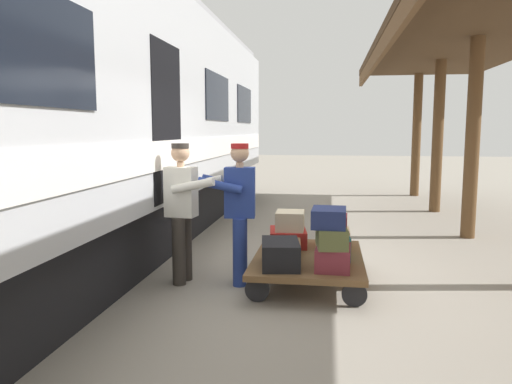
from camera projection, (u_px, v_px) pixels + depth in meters
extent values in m
plane|color=gray|center=(315.00, 278.00, 6.25)|extent=(60.00, 60.00, 0.00)
cylinder|color=brown|center=(416.00, 135.00, 13.82)|extent=(0.24, 0.24, 3.40)
cylinder|color=brown|center=(438.00, 137.00, 11.10)|extent=(0.24, 0.24, 3.40)
cylinder|color=brown|center=(473.00, 139.00, 8.38)|extent=(0.24, 0.24, 3.40)
cube|color=brown|center=(407.00, 9.00, 5.70)|extent=(0.08, 17.42, 0.30)
cube|color=#B7BABF|center=(56.00, 92.00, 6.45)|extent=(3.00, 16.42, 2.90)
cube|color=black|center=(63.00, 235.00, 6.69)|extent=(2.55, 15.60, 0.90)
cube|color=silver|center=(169.00, 154.00, 6.33)|extent=(0.03, 16.09, 0.36)
cube|color=black|center=(245.00, 105.00, 11.86)|extent=(0.02, 1.81, 0.84)
cube|color=black|center=(218.00, 97.00, 9.04)|extent=(0.02, 1.81, 0.84)
cube|color=black|center=(32.00, 44.00, 3.40)|extent=(0.02, 1.81, 0.84)
cube|color=black|center=(163.00, 123.00, 6.29)|extent=(0.12, 1.10, 2.00)
cube|color=brown|center=(308.00, 259.00, 6.01)|extent=(1.30, 1.86, 0.07)
cylinder|color=black|center=(354.00, 294.00, 5.23)|extent=(0.27, 0.05, 0.27)
cylinder|color=black|center=(257.00, 290.00, 5.38)|extent=(0.27, 0.05, 0.27)
cylinder|color=black|center=(349.00, 258.00, 6.68)|extent=(0.27, 0.05, 0.27)
cylinder|color=black|center=(273.00, 255.00, 6.84)|extent=(0.27, 0.05, 0.27)
cube|color=#1E666B|center=(333.00, 245.00, 5.94)|extent=(0.41, 0.60, 0.29)
cube|color=brown|center=(284.00, 248.00, 6.04)|extent=(0.42, 0.49, 0.17)
cube|color=#AD231E|center=(288.00, 237.00, 6.54)|extent=(0.54, 0.62, 0.22)
cube|color=black|center=(280.00, 254.00, 5.53)|extent=(0.49, 0.67, 0.29)
cube|color=tan|center=(333.00, 238.00, 6.45)|extent=(0.43, 0.45, 0.24)
cube|color=maroon|center=(333.00, 257.00, 5.44)|extent=(0.40, 0.54, 0.25)
cube|color=maroon|center=(334.00, 224.00, 5.89)|extent=(0.33, 0.40, 0.23)
cube|color=brown|center=(332.00, 237.00, 5.39)|extent=(0.36, 0.51, 0.22)
cube|color=navy|center=(329.00, 218.00, 5.39)|extent=(0.38, 0.48, 0.20)
cube|color=beige|center=(290.00, 221.00, 6.48)|extent=(0.37, 0.43, 0.25)
cylinder|color=navy|center=(241.00, 248.00, 6.09)|extent=(0.16, 0.16, 0.82)
cylinder|color=navy|center=(239.00, 252.00, 5.89)|extent=(0.16, 0.16, 0.82)
cube|color=navy|center=(240.00, 192.00, 5.90)|extent=(0.38, 0.26, 0.60)
cylinder|color=tan|center=(240.00, 165.00, 5.86)|extent=(0.09, 0.09, 0.06)
sphere|color=tan|center=(240.00, 153.00, 5.84)|extent=(0.22, 0.22, 0.22)
cylinder|color=#A51919|center=(240.00, 146.00, 5.83)|extent=(0.21, 0.21, 0.06)
cylinder|color=navy|center=(223.00, 183.00, 6.06)|extent=(0.54, 0.15, 0.21)
cylinder|color=navy|center=(220.00, 185.00, 5.74)|extent=(0.54, 0.15, 0.21)
cylinder|color=#332D28|center=(179.00, 251.00, 5.94)|extent=(0.16, 0.16, 0.82)
cylinder|color=#332D28|center=(185.00, 248.00, 6.13)|extent=(0.16, 0.16, 0.82)
cube|color=silver|center=(181.00, 192.00, 5.95)|extent=(0.38, 0.26, 0.60)
cylinder|color=tan|center=(181.00, 165.00, 5.91)|extent=(0.09, 0.09, 0.06)
sphere|color=tan|center=(180.00, 153.00, 5.89)|extent=(0.22, 0.22, 0.22)
cylinder|color=#332D28|center=(180.00, 146.00, 5.88)|extent=(0.21, 0.21, 0.06)
cylinder|color=silver|center=(193.00, 186.00, 5.72)|extent=(0.54, 0.16, 0.21)
cylinder|color=silver|center=(203.00, 183.00, 6.03)|extent=(0.54, 0.16, 0.21)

